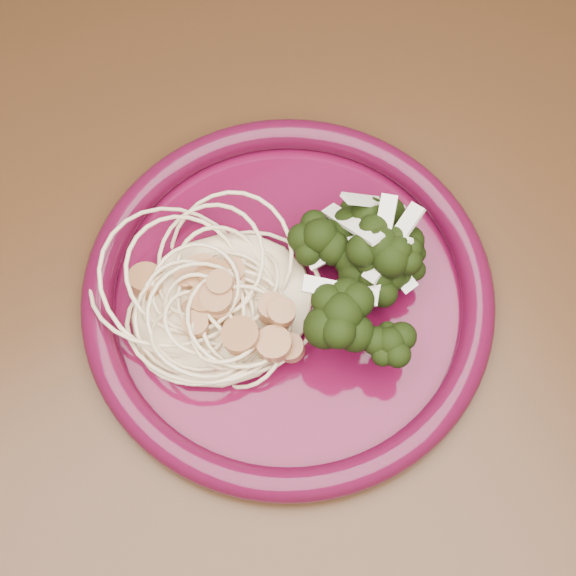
% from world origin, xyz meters
% --- Properties ---
extents(dining_table, '(1.20, 0.80, 0.75)m').
position_xyz_m(dining_table, '(0.00, 0.00, 0.65)').
color(dining_table, '#472814').
rests_on(dining_table, ground).
extents(dinner_plate, '(0.33, 0.33, 0.02)m').
position_xyz_m(dinner_plate, '(-0.09, -0.06, 0.76)').
color(dinner_plate, '#500823').
rests_on(dinner_plate, dining_table).
extents(spaghetti_pile, '(0.15, 0.13, 0.03)m').
position_xyz_m(spaghetti_pile, '(-0.14, -0.05, 0.77)').
color(spaghetti_pile, '#FAE1AF').
rests_on(spaghetti_pile, dinner_plate).
extents(scallop_cluster, '(0.14, 0.14, 0.04)m').
position_xyz_m(scallop_cluster, '(-0.14, -0.05, 0.80)').
color(scallop_cluster, '#B27849').
rests_on(scallop_cluster, spaghetti_pile).
extents(broccoli_pile, '(0.12, 0.16, 0.05)m').
position_xyz_m(broccoli_pile, '(-0.04, -0.07, 0.78)').
color(broccoli_pile, black).
rests_on(broccoli_pile, dinner_plate).
extents(onion_garnish, '(0.08, 0.10, 0.05)m').
position_xyz_m(onion_garnish, '(-0.04, -0.07, 0.81)').
color(onion_garnish, white).
rests_on(onion_garnish, broccoli_pile).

